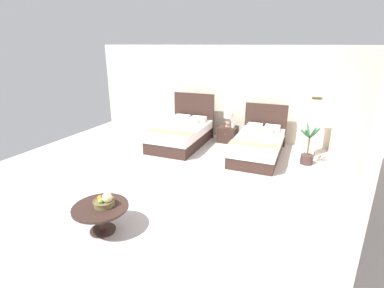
# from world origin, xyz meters

# --- Properties ---
(ground_plane) EXTENTS (9.26, 10.37, 0.02)m
(ground_plane) POSITION_xyz_m (0.00, 0.00, -0.01)
(ground_plane) COLOR #BAAFAD
(wall_back) EXTENTS (9.26, 0.12, 2.71)m
(wall_back) POSITION_xyz_m (0.00, 3.38, 1.36)
(wall_back) COLOR beige
(wall_back) RESTS_ON ground
(wall_side_right) EXTENTS (0.12, 5.97, 2.71)m
(wall_side_right) POSITION_xyz_m (2.83, 0.40, 1.36)
(wall_side_right) COLOR beige
(wall_side_right) RESTS_ON ground
(bed_near_window) EXTENTS (1.32, 2.13, 1.33)m
(bed_near_window) POSITION_xyz_m (-1.09, 1.99, 0.32)
(bed_near_window) COLOR #35231D
(bed_near_window) RESTS_ON ground
(bed_near_corner) EXTENTS (1.19, 2.20, 1.18)m
(bed_near_corner) POSITION_xyz_m (1.09, 1.99, 0.29)
(bed_near_corner) COLOR #35231D
(bed_near_corner) RESTS_ON ground
(nightstand) EXTENTS (0.54, 0.50, 0.46)m
(nightstand) POSITION_xyz_m (0.04, 2.79, 0.23)
(nightstand) COLOR #35231D
(nightstand) RESTS_ON ground
(table_lamp) EXTENTS (0.28, 0.28, 0.43)m
(table_lamp) POSITION_xyz_m (0.04, 2.81, 0.73)
(table_lamp) COLOR tan
(table_lamp) RESTS_ON nightstand
(vase) EXTENTS (0.10, 0.10, 0.13)m
(vase) POSITION_xyz_m (0.20, 2.75, 0.52)
(vase) COLOR #BBC1BC
(vase) RESTS_ON nightstand
(coffee_table) EXTENTS (0.84, 0.84, 0.43)m
(coffee_table) POSITION_xyz_m (-0.43, -2.16, 0.34)
(coffee_table) COLOR #35231D
(coffee_table) RESTS_ON ground
(fruit_bowl) EXTENTS (0.32, 0.32, 0.22)m
(fruit_bowl) POSITION_xyz_m (-0.37, -2.11, 0.51)
(fruit_bowl) COLOR brown
(fruit_bowl) RESTS_ON coffee_table
(floor_lamp_corner) EXTENTS (0.25, 0.25, 1.49)m
(floor_lamp_corner) POSITION_xyz_m (2.31, 2.66, 0.74)
(floor_lamp_corner) COLOR #362C0F
(floor_lamp_corner) RESTS_ON ground
(potted_palm) EXTENTS (0.47, 0.54, 0.98)m
(potted_palm) POSITION_xyz_m (2.28, 1.95, 0.31)
(potted_palm) COLOR #402E2A
(potted_palm) RESTS_ON ground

